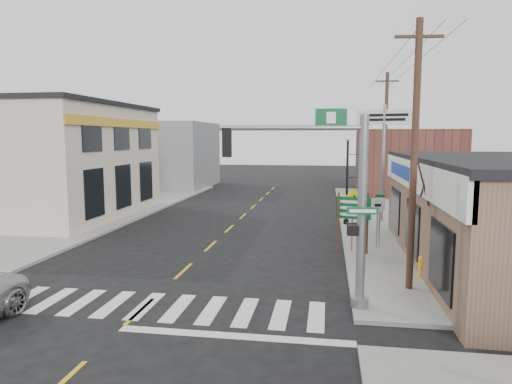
% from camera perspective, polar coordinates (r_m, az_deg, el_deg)
% --- Properties ---
extents(ground, '(140.00, 140.00, 0.00)m').
position_cam_1_polar(ground, '(13.87, -14.30, -14.23)').
color(ground, black).
rests_on(ground, ground).
extents(sidewalk_right, '(6.00, 38.00, 0.13)m').
position_cam_1_polar(sidewalk_right, '(25.61, 17.30, -4.45)').
color(sidewalk_right, gray).
rests_on(sidewalk_right, ground).
extents(sidewalk_left, '(6.00, 38.00, 0.13)m').
position_cam_1_polar(sidewalk_left, '(29.05, -20.56, -3.26)').
color(sidewalk_left, gray).
rests_on(sidewalk_left, ground).
extents(center_line, '(0.12, 56.00, 0.01)m').
position_cam_1_polar(center_line, '(21.12, -5.68, -6.70)').
color(center_line, gold).
rests_on(center_line, ground).
extents(crosswalk, '(11.00, 2.20, 0.01)m').
position_cam_1_polar(crosswalk, '(14.21, -13.65, -13.67)').
color(crosswalk, silver).
rests_on(crosswalk, ground).
extents(left_building, '(12.00, 12.00, 6.80)m').
position_cam_1_polar(left_building, '(31.68, -26.24, 3.35)').
color(left_building, beige).
rests_on(left_building, ground).
extents(bldg_distant_right, '(8.00, 10.00, 5.60)m').
position_cam_1_polar(bldg_distant_right, '(42.46, 18.15, 3.61)').
color(bldg_distant_right, brown).
rests_on(bldg_distant_right, ground).
extents(bldg_distant_left, '(9.00, 10.00, 6.40)m').
position_cam_1_polar(bldg_distant_left, '(46.80, -11.38, 4.57)').
color(bldg_distant_left, gray).
rests_on(bldg_distant_left, ground).
extents(traffic_signal_pole, '(4.41, 0.37, 5.59)m').
position_cam_1_polar(traffic_signal_pole, '(12.94, 10.25, 0.21)').
color(traffic_signal_pole, gray).
rests_on(traffic_signal_pole, sidewalk_right).
extents(guide_sign, '(1.46, 0.13, 2.55)m').
position_cam_1_polar(guide_sign, '(19.27, 12.03, -2.70)').
color(guide_sign, '#4A2F22').
rests_on(guide_sign, sidewalk_right).
extents(fire_hydrant, '(0.23, 0.23, 0.74)m').
position_cam_1_polar(fire_hydrant, '(16.98, 19.96, -8.61)').
color(fire_hydrant, gold).
rests_on(fire_hydrant, sidewalk_right).
extents(ped_crossing_sign, '(1.03, 0.07, 2.66)m').
position_cam_1_polar(ped_crossing_sign, '(19.64, 11.98, -2.03)').
color(ped_crossing_sign, gray).
rests_on(ped_crossing_sign, sidewalk_right).
extents(lamp_post, '(0.63, 0.50, 4.87)m').
position_cam_1_polar(lamp_post, '(25.63, 11.46, 2.28)').
color(lamp_post, black).
rests_on(lamp_post, sidewalk_right).
extents(dance_center_sign, '(3.13, 0.20, 6.66)m').
position_cam_1_polar(dance_center_sign, '(27.15, 15.71, 7.04)').
color(dance_center_sign, gray).
rests_on(dance_center_sign, sidewalk_right).
extents(bare_tree, '(2.39, 2.39, 4.77)m').
position_cam_1_polar(bare_tree, '(16.20, 22.21, 2.61)').
color(bare_tree, black).
rests_on(bare_tree, sidewalk_right).
extents(shrub_front, '(1.43, 1.43, 1.07)m').
position_cam_1_polar(shrub_front, '(14.66, 25.35, -10.78)').
color(shrub_front, '#193116').
rests_on(shrub_front, sidewalk_right).
extents(shrub_back, '(1.02, 1.02, 0.76)m').
position_cam_1_polar(shrub_back, '(20.77, 22.65, -6.00)').
color(shrub_back, black).
rests_on(shrub_back, sidewalk_right).
extents(utility_pole_near, '(1.46, 0.22, 8.37)m').
position_cam_1_polar(utility_pole_near, '(14.99, 19.18, 4.49)').
color(utility_pole_near, '#3F341B').
rests_on(utility_pole_near, sidewalk_right).
extents(utility_pole_far, '(1.64, 0.25, 9.42)m').
position_cam_1_polar(utility_pole_far, '(34.50, 15.87, 6.61)').
color(utility_pole_far, '#3B251A').
rests_on(utility_pole_far, sidewalk_right).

